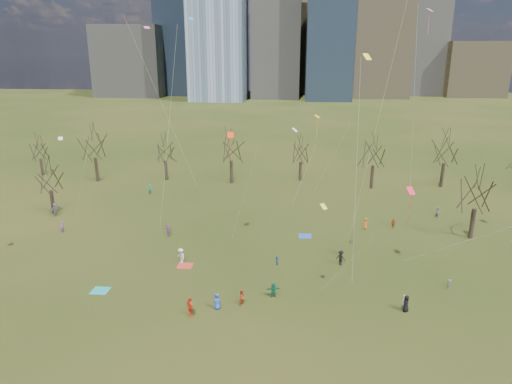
# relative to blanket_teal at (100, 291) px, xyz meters

# --- Properties ---
(ground) EXTENTS (500.00, 500.00, 0.00)m
(ground) POSITION_rel_blanket_teal_xyz_m (13.97, -1.04, -0.01)
(ground) COLOR black
(ground) RESTS_ON ground
(downtown_skyline) EXTENTS (212.50, 78.00, 118.00)m
(downtown_skyline) POSITION_rel_blanket_teal_xyz_m (11.54, 209.61, 38.99)
(downtown_skyline) COLOR slate
(downtown_skyline) RESTS_ON ground
(bare_tree_row) EXTENTS (113.04, 29.80, 9.50)m
(bare_tree_row) POSITION_rel_blanket_teal_xyz_m (13.88, 36.19, 6.10)
(bare_tree_row) COLOR black
(bare_tree_row) RESTS_ON ground
(blanket_teal) EXTENTS (1.60, 1.50, 0.03)m
(blanket_teal) POSITION_rel_blanket_teal_xyz_m (0.00, 0.00, 0.00)
(blanket_teal) COLOR teal
(blanket_teal) RESTS_ON ground
(blanket_navy) EXTENTS (1.60, 1.50, 0.03)m
(blanket_navy) POSITION_rel_blanket_teal_xyz_m (19.66, 15.67, 0.00)
(blanket_navy) COLOR blue
(blanket_navy) RESTS_ON ground
(blanket_crimson) EXTENTS (1.60, 1.50, 0.03)m
(blanket_crimson) POSITION_rel_blanket_teal_xyz_m (6.80, 6.03, 0.00)
(blanket_crimson) COLOR red
(blanket_crimson) RESTS_ON ground
(person_0) EXTENTS (0.83, 0.63, 1.53)m
(person_0) POSITION_rel_blanket_teal_xyz_m (11.76, -2.18, 0.75)
(person_0) COLOR #284FAF
(person_0) RESTS_ON ground
(person_1) EXTENTS (0.66, 0.57, 1.52)m
(person_1) POSITION_rel_blanket_teal_xyz_m (28.27, -0.83, 0.75)
(person_1) COLOR silver
(person_1) RESTS_ON ground
(person_2) EXTENTS (0.81, 0.90, 1.53)m
(person_2) POSITION_rel_blanket_teal_xyz_m (13.91, -1.24, 0.75)
(person_2) COLOR #BB411A
(person_2) RESTS_ON ground
(person_3) EXTENTS (0.39, 0.66, 1.01)m
(person_3) POSITION_rel_blanket_teal_xyz_m (33.41, 3.56, 0.49)
(person_3) COLOR slate
(person_3) RESTS_ON ground
(person_4) EXTENTS (1.01, 1.07, 1.78)m
(person_4) POSITION_rel_blanket_teal_xyz_m (9.66, -3.52, 0.87)
(person_4) COLOR red
(person_4) RESTS_ON ground
(person_5) EXTENTS (1.43, 0.75, 1.48)m
(person_5) POSITION_rel_blanket_teal_xyz_m (16.60, 0.42, 0.72)
(person_5) COLOR #17694C
(person_5) RESTS_ON ground
(person_6) EXTENTS (0.88, 0.89, 1.55)m
(person_6) POSITION_rel_blanket_teal_xyz_m (28.35, -0.97, 0.76)
(person_6) COLOR black
(person_6) RESTS_ON ground
(person_7) EXTENTS (0.50, 0.63, 1.50)m
(person_7) POSITION_rel_blanket_teal_xyz_m (-11.09, 14.00, 0.74)
(person_7) COLOR #86478F
(person_7) RESTS_ON ground
(person_8) EXTENTS (0.48, 0.58, 1.06)m
(person_8) POSITION_rel_blanket_teal_xyz_m (16.55, 7.06, 0.51)
(person_8) COLOR #2554A0
(person_8) RESTS_ON ground
(person_9) EXTENTS (1.23, 1.16, 1.68)m
(person_9) POSITION_rel_blanket_teal_xyz_m (6.19, 6.78, 0.82)
(person_9) COLOR silver
(person_9) RESTS_ON ground
(person_10) EXTENTS (0.87, 0.51, 1.39)m
(person_10) POSITION_rel_blanket_teal_xyz_m (31.09, 19.43, 0.68)
(person_10) COLOR #AA4618
(person_10) RESTS_ON ground
(person_11) EXTENTS (1.15, 1.88, 1.93)m
(person_11) POSITION_rel_blanket_teal_xyz_m (-15.08, 19.81, 0.95)
(person_11) COLOR slate
(person_11) RESTS_ON ground
(person_12) EXTENTS (0.69, 0.85, 1.51)m
(person_12) POSITION_rel_blanket_teal_xyz_m (27.47, 18.78, 0.74)
(person_12) COLOR #CF5517
(person_12) RESTS_ON ground
(person_13) EXTENTS (0.76, 0.70, 1.74)m
(person_13) POSITION_rel_blanket_teal_xyz_m (-5.15, 31.06, 0.85)
(person_13) COLOR #1B7A56
(person_13) RESTS_ON ground
(person_14) EXTENTS (0.89, 0.77, 1.59)m
(person_14) POSITION_rel_blanket_teal_xyz_m (37.96, 23.96, 0.78)
(person_14) COLOR slate
(person_14) RESTS_ON ground
(person_15) EXTENTS (1.23, 1.07, 1.65)m
(person_15) POSITION_rel_blanket_teal_xyz_m (23.41, 7.90, 0.81)
(person_15) COLOR black
(person_15) RESTS_ON ground
(person_16) EXTENTS (0.99, 0.56, 1.60)m
(person_16) POSITION_rel_blanket_teal_xyz_m (2.75, 13.89, 0.78)
(person_16) COLOR #8C4C99
(person_16) RESTS_ON ground
(kites_airborne) EXTENTS (68.40, 38.72, 32.23)m
(kites_airborne) POSITION_rel_blanket_teal_xyz_m (18.40, 11.90, 12.38)
(kites_airborne) COLOR red
(kites_airborne) RESTS_ON ground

